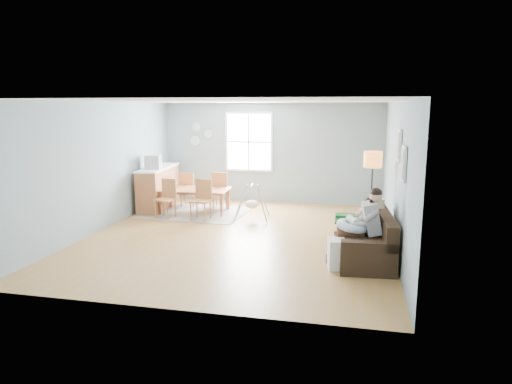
% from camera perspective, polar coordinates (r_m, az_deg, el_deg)
% --- Properties ---
extents(room, '(8.40, 9.40, 3.90)m').
position_cam_1_polar(room, '(8.97, -2.23, 9.50)').
color(room, '#A5783A').
extents(window, '(1.32, 0.08, 1.62)m').
position_cam_1_polar(window, '(12.51, -0.88, 6.29)').
color(window, white).
rests_on(window, room).
extents(pictures, '(0.05, 1.34, 0.74)m').
position_cam_1_polar(pictures, '(7.70, 17.67, 4.57)').
color(pictures, white).
rests_on(pictures, room).
extents(wall_plates, '(0.67, 0.02, 0.66)m').
position_cam_1_polar(wall_plates, '(12.90, -7.01, 7.14)').
color(wall_plates, '#A1B9C1').
rests_on(wall_plates, room).
extents(sofa, '(1.00, 2.07, 0.82)m').
position_cam_1_polar(sofa, '(8.20, 13.71, -6.03)').
color(sofa, black).
rests_on(sofa, room).
extents(green_throw, '(0.95, 0.80, 0.04)m').
position_cam_1_polar(green_throw, '(8.78, 12.87, -3.34)').
color(green_throw, '#166326').
rests_on(green_throw, sofa).
extents(beige_pillow, '(0.22, 0.50, 0.49)m').
position_cam_1_polar(beige_pillow, '(8.62, 14.91, -2.16)').
color(beige_pillow, '#B8AA8C').
rests_on(beige_pillow, sofa).
extents(father, '(0.92, 0.44, 1.29)m').
position_cam_1_polar(father, '(7.80, 13.09, -3.78)').
color(father, gray).
rests_on(father, sofa).
extents(nursing_pillow, '(0.56, 0.54, 0.22)m').
position_cam_1_polar(nursing_pillow, '(7.81, 11.98, -4.16)').
color(nursing_pillow, silver).
rests_on(nursing_pillow, father).
extents(infant, '(0.25, 0.38, 0.14)m').
position_cam_1_polar(infant, '(7.82, 11.92, -3.47)').
color(infant, silver).
rests_on(infant, nursing_pillow).
extents(toddler, '(0.53, 0.30, 0.82)m').
position_cam_1_polar(toddler, '(8.27, 13.20, -2.97)').
color(toddler, white).
rests_on(toddler, sofa).
extents(floor_lamp, '(0.35, 0.35, 1.74)m').
position_cam_1_polar(floor_lamp, '(9.14, 14.38, 3.06)').
color(floor_lamp, black).
rests_on(floor_lamp, room).
extents(storage_cube, '(0.49, 0.46, 0.48)m').
position_cam_1_polar(storage_cube, '(7.62, 10.60, -7.55)').
color(storage_cube, white).
rests_on(storage_cube, room).
extents(rug, '(2.60, 2.04, 0.01)m').
position_cam_1_polar(rug, '(11.46, -7.64, -2.53)').
color(rug, gray).
rests_on(rug, room).
extents(dining_table, '(1.74, 1.04, 0.60)m').
position_cam_1_polar(dining_table, '(11.40, -7.68, -1.10)').
color(dining_table, brown).
rests_on(dining_table, rug).
extents(chair_sw, '(0.48, 0.48, 0.91)m').
position_cam_1_polar(chair_sw, '(10.99, -11.08, -0.47)').
color(chair_sw, '#9E6B36').
rests_on(chair_sw, rug).
extents(chair_se, '(0.46, 0.46, 0.95)m').
position_cam_1_polar(chair_se, '(10.63, -6.78, -0.61)').
color(chair_se, '#9E6B36').
rests_on(chair_se, rug).
extents(chair_nw, '(0.42, 0.42, 0.91)m').
position_cam_1_polar(chair_nw, '(12.09, -8.49, 0.60)').
color(chair_nw, '#9E6B36').
rests_on(chair_nw, rug).
extents(chair_ne, '(0.46, 0.46, 0.96)m').
position_cam_1_polar(chair_ne, '(11.74, -4.47, 0.54)').
color(chair_ne, '#9E6B36').
rests_on(chair_ne, rug).
extents(counter, '(0.73, 1.96, 1.07)m').
position_cam_1_polar(counter, '(12.06, -12.11, 0.59)').
color(counter, brown).
rests_on(counter, room).
extents(monitor, '(0.42, 0.41, 0.34)m').
position_cam_1_polar(monitor, '(11.61, -12.76, 3.67)').
color(monitor, '#A4A4A9').
rests_on(monitor, counter).
extents(baby_swing, '(0.88, 0.89, 0.80)m').
position_cam_1_polar(baby_swing, '(10.69, -0.52, -1.44)').
color(baby_swing, '#A4A4A9').
rests_on(baby_swing, room).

